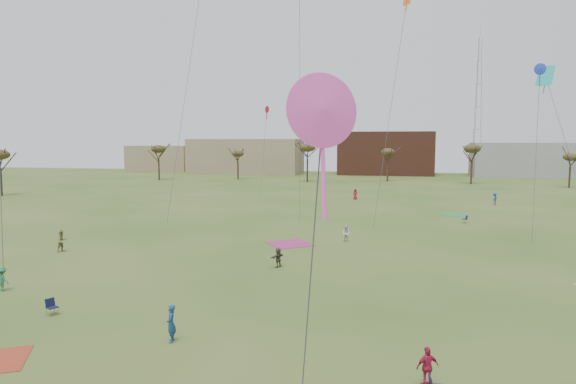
% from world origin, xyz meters
% --- Properties ---
extents(ground, '(260.00, 260.00, 0.00)m').
position_xyz_m(ground, '(0.00, 0.00, 0.00)').
color(ground, '#35591B').
rests_on(ground, ground).
extents(flyer_near_center, '(1.09, 0.81, 1.50)m').
position_xyz_m(flyer_near_center, '(-15.86, 1.86, 0.75)').
color(flyer_near_center, '#277743').
rests_on(flyer_near_center, ground).
extents(flyer_near_right, '(0.61, 0.74, 1.74)m').
position_xyz_m(flyer_near_right, '(-2.21, -3.17, 0.87)').
color(flyer_near_right, navy).
rests_on(flyer_near_right, ground).
extents(spectator_fore_a, '(0.97, 0.74, 1.54)m').
position_xyz_m(spectator_fore_a, '(9.07, -4.97, 0.77)').
color(spectator_fore_a, '#B71F45').
rests_on(spectator_fore_a, ground).
extents(spectator_fore_b, '(0.94, 1.06, 1.81)m').
position_xyz_m(spectator_fore_b, '(-19.50, 12.29, 0.91)').
color(spectator_fore_b, '#848554').
rests_on(spectator_fore_b, ground).
extents(spectator_fore_c, '(0.99, 1.40, 1.45)m').
position_xyz_m(spectator_fore_c, '(-0.56, 11.14, 0.73)').
color(spectator_fore_c, '#4E4638').
rests_on(spectator_fore_c, ground).
extents(spectator_mid_e, '(0.94, 0.85, 1.56)m').
position_xyz_m(spectator_mid_e, '(3.44, 21.48, 0.78)').
color(spectator_mid_e, silver).
rests_on(spectator_mid_e, ground).
extents(flyer_far_b, '(0.98, 0.81, 1.71)m').
position_xyz_m(flyer_far_b, '(1.57, 55.61, 0.85)').
color(flyer_far_b, maroon).
rests_on(flyer_far_b, ground).
extents(flyer_far_c, '(1.21, 1.36, 1.83)m').
position_xyz_m(flyer_far_c, '(22.05, 52.94, 0.92)').
color(flyer_far_c, '#1F558F').
rests_on(flyer_far_c, ground).
extents(blanket_plum, '(5.03, 5.03, 0.03)m').
position_xyz_m(blanket_plum, '(-1.45, 19.48, 0.00)').
color(blanket_plum, '#A93472').
rests_on(blanket_plum, ground).
extents(blanket_olive, '(4.38, 4.38, 0.03)m').
position_xyz_m(blanket_olive, '(15.19, 41.41, 0.00)').
color(blanket_olive, '#349147').
rests_on(blanket_olive, ground).
extents(camp_chair_left, '(0.71, 0.69, 0.87)m').
position_xyz_m(camp_chair_left, '(-10.00, -1.24, 0.26)').
color(camp_chair_left, '#121633').
rests_on(camp_chair_left, ground).
extents(camp_chair_right, '(0.64, 0.61, 0.87)m').
position_xyz_m(camp_chair_right, '(15.59, 35.03, 0.26)').
color(camp_chair_right, '#15183C').
rests_on(camp_chair_right, ground).
extents(kites_aloft, '(59.37, 59.02, 26.60)m').
position_xyz_m(kites_aloft, '(-4.92, 16.32, 18.76)').
color(kites_aloft, '#63CD24').
rests_on(kites_aloft, ground).
extents(tree_line, '(117.44, 49.32, 8.91)m').
position_xyz_m(tree_line, '(-2.85, 79.12, 7.09)').
color(tree_line, '#3A2B1E').
rests_on(tree_line, ground).
extents(building_tan, '(32.00, 14.00, 10.00)m').
position_xyz_m(building_tan, '(-35.00, 115.00, 5.00)').
color(building_tan, '#937F60').
rests_on(building_tan, ground).
extents(building_brick, '(26.00, 16.00, 12.00)m').
position_xyz_m(building_brick, '(5.00, 120.00, 6.00)').
color(building_brick, brown).
rests_on(building_brick, ground).
extents(building_grey, '(24.00, 12.00, 9.00)m').
position_xyz_m(building_grey, '(40.00, 118.00, 4.50)').
color(building_grey, gray).
rests_on(building_grey, ground).
extents(building_tan_west, '(20.00, 12.00, 8.00)m').
position_xyz_m(building_tan_west, '(-65.00, 122.00, 4.00)').
color(building_tan_west, '#937F60').
rests_on(building_tan_west, ground).
extents(radio_tower, '(1.51, 1.72, 41.00)m').
position_xyz_m(radio_tower, '(30.00, 125.00, 19.21)').
color(radio_tower, '#9EA3A8').
rests_on(radio_tower, ground).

